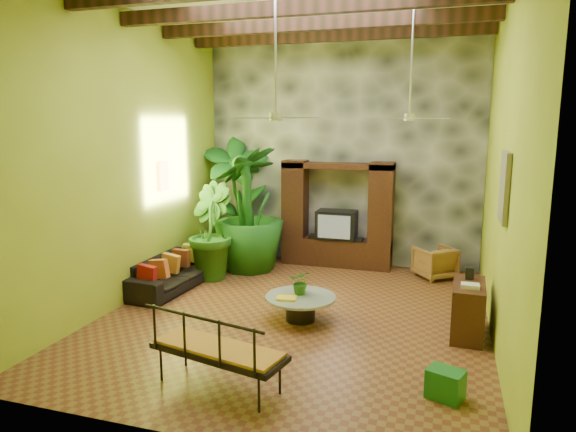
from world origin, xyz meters
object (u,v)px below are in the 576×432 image
(sofa, at_px, (171,273))
(tall_plant_a, at_px, (236,198))
(green_bin, at_px, (445,384))
(wicker_armchair, at_px, (435,262))
(entertainment_center, at_px, (337,222))
(tall_plant_b, at_px, (209,230))
(coffee_table, at_px, (301,305))
(side_console, at_px, (468,310))
(iron_bench, at_px, (216,348))
(tall_plant_c, at_px, (249,209))
(ceiling_fan_back, at_px, (410,105))
(ceiling_fan_front, at_px, (276,103))

(sofa, height_order, tall_plant_a, tall_plant_a)
(green_bin, bearing_deg, wicker_armchair, 93.08)
(wicker_armchair, bearing_deg, entertainment_center, -46.22)
(entertainment_center, bearing_deg, tall_plant_b, -144.24)
(coffee_table, distance_m, side_console, 2.53)
(wicker_armchair, xyz_separation_m, tall_plant_a, (-4.42, 0.18, 1.10))
(coffee_table, bearing_deg, iron_bench, -98.19)
(tall_plant_a, xyz_separation_m, coffee_table, (2.45, -3.18, -1.17))
(wicker_armchair, xyz_separation_m, green_bin, (0.26, -4.78, -0.15))
(sofa, bearing_deg, green_bin, -113.14)
(tall_plant_b, bearing_deg, sofa, -113.00)
(entertainment_center, relative_size, tall_plant_b, 1.23)
(sofa, relative_size, coffee_table, 1.88)
(tall_plant_c, bearing_deg, coffee_table, -52.96)
(ceiling_fan_back, xyz_separation_m, coffee_table, (-1.47, -1.37, -3.15))
(tall_plant_a, height_order, green_bin, tall_plant_a)
(sofa, height_order, side_console, side_console)
(wicker_armchair, bearing_deg, ceiling_fan_front, 16.54)
(tall_plant_c, bearing_deg, iron_bench, -72.80)
(ceiling_fan_back, height_order, coffee_table, ceiling_fan_back)
(wicker_armchair, bearing_deg, iron_bench, 28.77)
(tall_plant_a, bearing_deg, wicker_armchair, -2.31)
(tall_plant_c, bearing_deg, entertainment_center, 26.75)
(ceiling_fan_front, distance_m, tall_plant_a, 4.47)
(sofa, relative_size, tall_plant_b, 1.08)
(ceiling_fan_back, distance_m, green_bin, 4.57)
(coffee_table, bearing_deg, tall_plant_a, 127.58)
(entertainment_center, xyz_separation_m, ceiling_fan_front, (-0.20, -3.54, 2.44))
(tall_plant_c, xyz_separation_m, coffee_table, (1.84, -2.44, -1.06))
(sofa, bearing_deg, tall_plant_a, -3.96)
(sofa, bearing_deg, coffee_table, -101.82)
(tall_plant_a, bearing_deg, entertainment_center, 3.15)
(ceiling_fan_back, xyz_separation_m, sofa, (-4.25, -0.59, -3.09))
(ceiling_fan_front, xyz_separation_m, tall_plant_c, (-1.52, 2.67, -2.08))
(sofa, distance_m, tall_plant_c, 2.16)
(sofa, xyz_separation_m, tall_plant_c, (0.93, 1.66, 1.01))
(ceiling_fan_front, height_order, tall_plant_a, ceiling_fan_front)
(ceiling_fan_back, bearing_deg, coffee_table, -137.05)
(ceiling_fan_back, distance_m, wicker_armchair, 3.52)
(iron_bench, distance_m, side_console, 3.85)
(iron_bench, relative_size, green_bin, 4.46)
(entertainment_center, xyz_separation_m, side_console, (2.65, -3.14, -0.57))
(wicker_armchair, distance_m, green_bin, 4.79)
(sofa, distance_m, iron_bench, 4.01)
(coffee_table, distance_m, iron_bench, 2.44)
(ceiling_fan_back, distance_m, sofa, 5.29)
(entertainment_center, xyz_separation_m, ceiling_fan_back, (1.60, -1.94, 2.44))
(iron_bench, height_order, side_console, iron_bench)
(tall_plant_c, height_order, coffee_table, tall_plant_c)
(wicker_armchair, relative_size, green_bin, 1.80)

